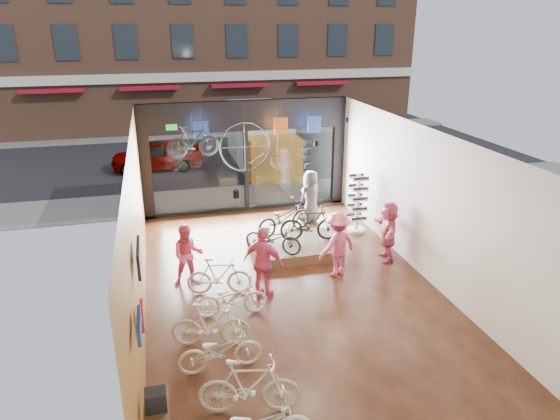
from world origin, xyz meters
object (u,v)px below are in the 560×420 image
object	(u,v)px
box_truck	(263,140)
display_bike_left	(273,238)
floor_bike_5	(219,276)
customer_4	(310,197)
display_platform	(294,248)
customer_5	(388,231)
display_bike_mid	(310,224)
floor_bike_2	(220,350)
hung_bike	(193,142)
display_bike_right	(284,218)
floor_bike_1	(249,387)
sunglasses_rack	(357,204)
customer_3	(337,244)
customer_2	(264,263)
floor_bike_3	(211,325)
penny_farthing	(255,148)
street_car	(157,155)
floor_bike_4	(232,298)
customer_1	(188,255)

from	to	relation	value
box_truck	display_bike_left	xyz separation A→B (m)	(-1.79, -9.28, -0.60)
floor_bike_5	customer_4	bearing A→B (deg)	-30.68
display_platform	customer_5	distance (m)	2.68
display_bike_mid	floor_bike_5	bearing A→B (deg)	131.89
floor_bike_2	display_bike_mid	distance (m)	5.68
hung_bike	display_bike_right	bearing A→B (deg)	-129.07
display_bike_mid	floor_bike_1	bearing A→B (deg)	162.94
box_truck	customer_4	xyz separation A→B (m)	(0.09, -6.65, -0.45)
display_bike_left	customer_5	size ratio (longest dim) A/B	0.94
display_bike_left	sunglasses_rack	distance (m)	3.37
display_bike_right	customer_3	distance (m)	2.43
box_truck	customer_2	bearing A→B (deg)	-102.46
floor_bike_3	customer_5	bearing A→B (deg)	-48.65
penny_farthing	display_bike_right	bearing A→B (deg)	-76.39
customer_5	sunglasses_rack	xyz separation A→B (m)	(-0.05, 2.04, 0.09)
box_truck	floor_bike_1	bearing A→B (deg)	-103.41
street_car	floor_bike_3	xyz separation A→B (m)	(0.72, -13.64, -0.19)
box_truck	penny_farthing	distance (m)	6.57
floor_bike_1	floor_bike_2	distance (m)	1.28
street_car	floor_bike_4	world-z (taller)	street_car
floor_bike_4	customer_5	distance (m)	4.94
display_platform	customer_1	distance (m)	3.30
floor_bike_2	display_bike_left	bearing A→B (deg)	-27.87
display_platform	penny_farthing	world-z (taller)	penny_farthing
street_car	hung_bike	bearing A→B (deg)	7.45
customer_3	customer_4	size ratio (longest dim) A/B	1.00
floor_bike_5	display_platform	bearing A→B (deg)	-41.99
customer_1	hung_bike	world-z (taller)	hung_bike
floor_bike_4	hung_bike	world-z (taller)	hung_bike
floor_bike_4	floor_bike_5	world-z (taller)	floor_bike_5
floor_bike_2	sunglasses_rack	xyz separation A→B (m)	(5.06, 5.60, 0.51)
street_car	penny_farthing	xyz separation A→B (m)	(2.98, -7.25, 1.82)
customer_2	customer_3	world-z (taller)	customer_2
box_truck	customer_3	xyz separation A→B (m)	(-0.37, -10.40, -0.45)
customer_2	customer_5	xyz separation A→B (m)	(3.72, 1.12, -0.05)
floor_bike_2	customer_5	world-z (taller)	customer_5
street_car	customer_3	size ratio (longest dim) A/B	2.29
street_car	floor_bike_2	distance (m)	14.45
customer_1	customer_2	bearing A→B (deg)	-30.52
display_bike_left	display_platform	bearing A→B (deg)	-24.94
box_truck	customer_1	bearing A→B (deg)	-112.49
customer_2	customer_5	bearing A→B (deg)	-122.95
customer_4	customer_5	world-z (taller)	customer_4
floor_bike_5	display_bike_right	distance (m)	3.39
display_bike_left	hung_bike	xyz separation A→B (m)	(-1.80, 2.48, 2.21)
display_platform	customer_4	size ratio (longest dim) A/B	1.39
floor_bike_4	customer_4	size ratio (longest dim) A/B	0.93
floor_bike_2	hung_bike	size ratio (longest dim) A/B	1.01
floor_bike_4	floor_bike_3	bearing A→B (deg)	152.69
box_truck	display_platform	distance (m)	8.97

